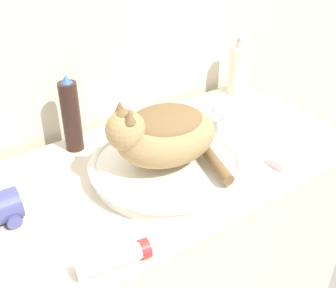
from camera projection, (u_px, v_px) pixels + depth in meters
wall_back at (85, 1)px, 1.13m from camera, size 8.00×0.05×2.40m
vanity_counter at (159, 276)px, 1.32m from camera, size 1.10×0.54×0.84m
sink_basin at (165, 166)px, 1.05m from camera, size 0.39×0.39×0.05m
cat at (162, 133)px, 1.00m from camera, size 0.28×0.29×0.17m
faucet at (218, 119)px, 1.17m from camera, size 0.13×0.06×0.14m
soap_pump_bottle at (237, 70)px, 1.44m from camera, size 0.06×0.06×0.20m
hairspray_can_black at (71, 116)px, 1.12m from camera, size 0.05×0.05×0.22m
cream_tube at (115, 259)px, 0.80m from camera, size 0.15×0.06×0.04m
soap_bar at (284, 160)px, 1.10m from camera, size 0.07×0.04×0.02m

